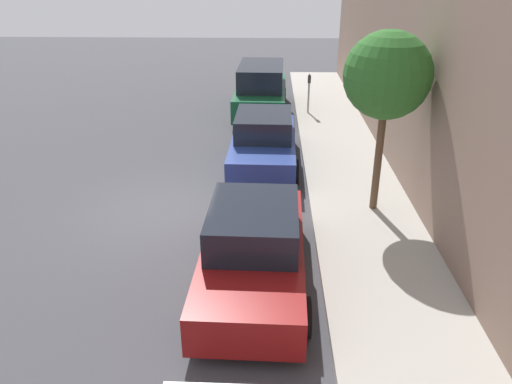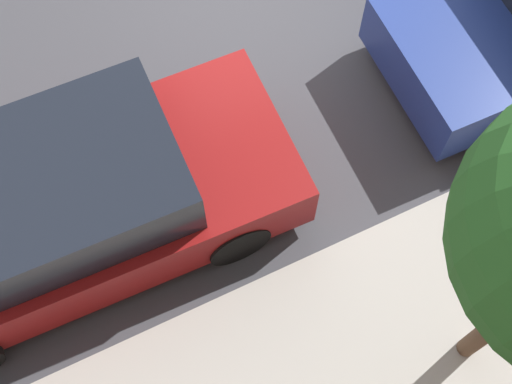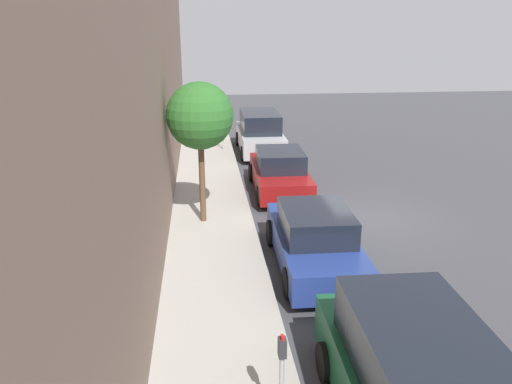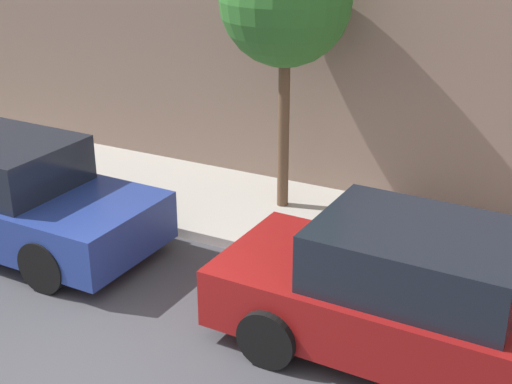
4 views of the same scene
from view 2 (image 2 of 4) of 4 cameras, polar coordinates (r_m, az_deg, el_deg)
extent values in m
cube|color=#B2ADA3|center=(7.42, 14.97, -10.47)|extent=(2.46, 32.00, 0.15)
cube|color=maroon|center=(7.24, -14.55, -1.82)|extent=(1.92, 4.55, 0.68)
cube|color=black|center=(6.65, -15.07, 0.64)|extent=(1.64, 2.14, 0.64)
cylinder|color=black|center=(7.87, -6.79, 6.78)|extent=(0.22, 0.67, 0.67)
cylinder|color=black|center=(7.17, -1.56, -3.81)|extent=(0.22, 0.67, 0.67)
cylinder|color=black|center=(8.77, 13.53, 14.03)|extent=(0.22, 0.70, 0.70)
cylinder|color=black|center=(8.15, 19.56, 5.06)|extent=(0.22, 0.70, 0.70)
cylinder|color=brown|center=(6.12, 19.61, -9.25)|extent=(0.17, 0.17, 2.62)
camera|label=1|loc=(8.93, -83.23, -9.99)|focal=35.00mm
camera|label=3|loc=(16.46, 73.74, 22.19)|focal=35.00mm
camera|label=4|loc=(10.15, -47.76, 38.13)|focal=50.00mm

